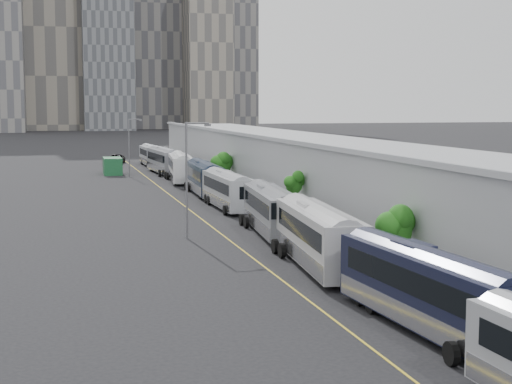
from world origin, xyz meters
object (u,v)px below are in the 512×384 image
object	(u,v)px
bus_5	(204,181)
suv	(116,159)
bus_6	(180,170)
bus_3	(272,214)
shipping_container	(112,166)
bus_8	(152,157)
street_lamp_near	(189,172)
bus_2	(318,242)
street_lamp_far	(130,143)
bus_1	(427,296)
bus_7	(164,163)
bus_4	(228,193)

from	to	relation	value
bus_5	suv	world-z (taller)	bus_5
bus_6	bus_3	bearing A→B (deg)	-84.04
bus_5	shipping_container	xyz separation A→B (m)	(-8.42, 29.26, -0.36)
bus_8	suv	distance (m)	9.49
street_lamp_near	shipping_container	world-z (taller)	street_lamp_near
bus_2	bus_8	world-z (taller)	bus_2
bus_3	street_lamp_near	bearing A→B (deg)	-170.20
street_lamp_far	bus_1	bearing A→B (deg)	-86.04
bus_8	suv	world-z (taller)	bus_8
bus_1	bus_6	distance (m)	72.96
bus_5	street_lamp_near	xyz separation A→B (m)	(-6.89, -29.79, 3.65)
bus_5	bus_7	bearing A→B (deg)	93.38
bus_6	bus_8	distance (m)	28.12
bus_6	bus_7	bearing A→B (deg)	97.41
street_lamp_near	bus_7	bearing A→B (deg)	83.96
bus_4	suv	xyz separation A→B (m)	(-6.08, 64.51, -0.76)
bus_1	bus_8	bearing A→B (deg)	86.08
bus_2	suv	world-z (taller)	bus_2
bus_3	suv	bearing A→B (deg)	99.56
bus_3	street_lamp_far	bearing A→B (deg)	101.67
shipping_container	bus_7	bearing A→B (deg)	-4.45
bus_8	bus_1	bearing A→B (deg)	-91.71
bus_2	bus_5	size ratio (longest dim) A/B	1.06
bus_3	bus_1	bearing A→B (deg)	-85.75
bus_3	bus_6	bearing A→B (deg)	95.56
bus_7	suv	size ratio (longest dim) A/B	2.33
bus_7	suv	world-z (taller)	bus_7
bus_2	shipping_container	bearing A→B (deg)	101.09
bus_6	bus_8	world-z (taller)	bus_6
bus_5	suv	size ratio (longest dim) A/B	2.25
bus_5	street_lamp_far	distance (m)	25.57
bus_5	bus_8	distance (m)	43.60
bus_7	bus_4	bearing A→B (deg)	-93.24
street_lamp_near	street_lamp_far	bearing A→B (deg)	89.21
street_lamp_near	shipping_container	size ratio (longest dim) A/B	1.70
bus_5	bus_8	xyz separation A→B (m)	(-0.75, 43.60, -0.11)
bus_1	street_lamp_far	world-z (taller)	street_lamp_far
bus_6	street_lamp_far	world-z (taller)	street_lamp_far
bus_4	bus_6	xyz separation A→B (m)	(-0.20, 28.64, 0.05)
bus_4	suv	distance (m)	64.80
suv	bus_7	bearing A→B (deg)	-63.54
bus_1	suv	world-z (taller)	bus_1
street_lamp_near	bus_8	bearing A→B (deg)	85.22
bus_2	bus_8	xyz separation A→B (m)	(-0.04, 86.36, -0.21)
bus_2	bus_5	bearing A→B (deg)	94.04
bus_1	street_lamp_near	size ratio (longest dim) A/B	1.47
bus_4	bus_7	distance (m)	41.66
bus_6	street_lamp_far	size ratio (longest dim) A/B	1.59
bus_4	street_lamp_near	world-z (taller)	street_lamp_near
bus_2	shipping_container	xyz separation A→B (m)	(-7.71, 72.02, -0.45)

